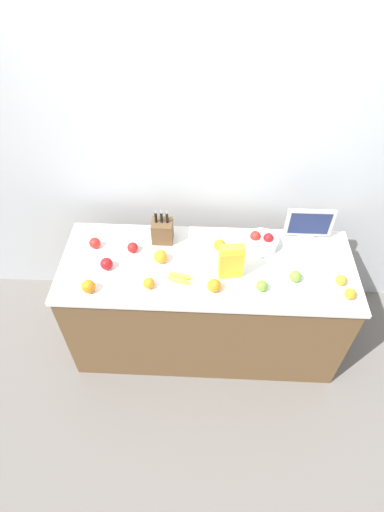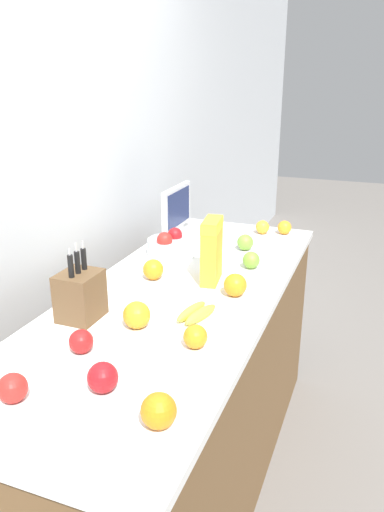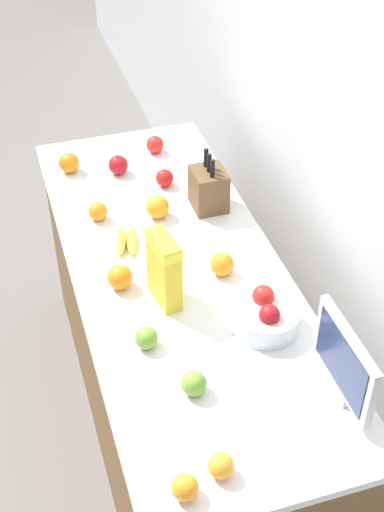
{
  "view_description": "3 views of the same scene",
  "coord_description": "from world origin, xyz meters",
  "px_view_note": "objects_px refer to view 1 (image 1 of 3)",
  "views": [
    {
      "loc": [
        -0.02,
        -1.75,
        2.83
      ],
      "look_at": [
        -0.1,
        -0.05,
        1.03
      ],
      "focal_mm": 28.0,
      "sensor_mm": 36.0,
      "label": 1
    },
    {
      "loc": [
        -1.58,
        -0.67,
        1.67
      ],
      "look_at": [
        0.07,
        -0.03,
        1.02
      ],
      "focal_mm": 35.0,
      "sensor_mm": 36.0,
      "label": 2
    },
    {
      "loc": [
        1.83,
        -0.51,
        2.51
      ],
      "look_at": [
        0.08,
        0.03,
        1.0
      ],
      "focal_mm": 50.0,
      "sensor_mm": 36.0,
      "label": 3
    }
  ],
  "objects_px": {
    "orange_front_center": "(149,283)",
    "orange_front_left": "(341,280)",
    "orange_near_bowl": "(160,257)",
    "orange_by_cereal": "(88,286)",
    "banana_bunch": "(179,278)",
    "apple_middle": "(295,276)",
    "cereal_box": "(231,260)",
    "orange_front_right": "(350,294)",
    "orange_mid_right": "(214,286)",
    "small_monitor": "(309,223)",
    "apple_near_bananas": "(95,243)",
    "fruit_bowl": "(262,242)",
    "apple_by_knife_block": "(262,286)",
    "knife_block": "(162,231)",
    "orange_mid_left": "(220,245)",
    "apple_rightmost": "(133,247)",
    "apple_leftmost": "(107,264)"
  },
  "relations": [
    {
      "from": "orange_front_center",
      "to": "orange_by_cereal",
      "type": "bearing_deg",
      "value": -172.61
    },
    {
      "from": "small_monitor",
      "to": "orange_near_bowl",
      "type": "relative_size",
      "value": 3.57
    },
    {
      "from": "fruit_bowl",
      "to": "orange_mid_left",
      "type": "height_order",
      "value": "fruit_bowl"
    },
    {
      "from": "apple_rightmost",
      "to": "orange_front_center",
      "type": "relative_size",
      "value": 0.98
    },
    {
      "from": "orange_by_cereal",
      "to": "small_monitor",
      "type": "bearing_deg",
      "value": 21.12
    },
    {
      "from": "orange_near_bowl",
      "to": "apple_middle",
      "type": "bearing_deg",
      "value": -8.2
    },
    {
      "from": "small_monitor",
      "to": "apple_near_bananas",
      "type": "distance_m",
      "value": 1.45
    },
    {
      "from": "apple_by_knife_block",
      "to": "knife_block",
      "type": "bearing_deg",
      "value": 147.46
    },
    {
      "from": "apple_rightmost",
      "to": "knife_block",
      "type": "bearing_deg",
      "value": 32.8
    },
    {
      "from": "banana_bunch",
      "to": "apple_middle",
      "type": "height_order",
      "value": "apple_middle"
    },
    {
      "from": "apple_by_knife_block",
      "to": "orange_front_left",
      "type": "distance_m",
      "value": 0.5
    },
    {
      "from": "cereal_box",
      "to": "fruit_bowl",
      "type": "xyz_separation_m",
      "value": [
        0.22,
        0.27,
        -0.09
      ]
    },
    {
      "from": "apple_rightmost",
      "to": "orange_mid_right",
      "type": "height_order",
      "value": "orange_mid_right"
    },
    {
      "from": "orange_by_cereal",
      "to": "orange_front_right",
      "type": "bearing_deg",
      "value": 0.8
    },
    {
      "from": "apple_leftmost",
      "to": "orange_front_left",
      "type": "height_order",
      "value": "apple_leftmost"
    },
    {
      "from": "cereal_box",
      "to": "orange_front_right",
      "type": "bearing_deg",
      "value": -20.07
    },
    {
      "from": "orange_front_right",
      "to": "orange_mid_right",
      "type": "distance_m",
      "value": 0.82
    },
    {
      "from": "apple_by_knife_block",
      "to": "small_monitor",
      "type": "bearing_deg",
      "value": 54.6
    },
    {
      "from": "cereal_box",
      "to": "apple_near_bananas",
      "type": "bearing_deg",
      "value": 158.59
    },
    {
      "from": "orange_mid_left",
      "to": "orange_front_left",
      "type": "relative_size",
      "value": 1.19
    },
    {
      "from": "apple_near_bananas",
      "to": "apple_leftmost",
      "type": "height_order",
      "value": "apple_leftmost"
    },
    {
      "from": "small_monitor",
      "to": "orange_near_bowl",
      "type": "xyz_separation_m",
      "value": [
        -0.99,
        -0.27,
        -0.09
      ]
    },
    {
      "from": "apple_leftmost",
      "to": "orange_mid_left",
      "type": "height_order",
      "value": "orange_mid_left"
    },
    {
      "from": "apple_middle",
      "to": "orange_front_center",
      "type": "xyz_separation_m",
      "value": [
        -0.91,
        -0.1,
        -0.0
      ]
    },
    {
      "from": "fruit_bowl",
      "to": "banana_bunch",
      "type": "distance_m",
      "value": 0.63
    },
    {
      "from": "apple_by_knife_block",
      "to": "orange_by_cereal",
      "type": "distance_m",
      "value": 1.06
    },
    {
      "from": "orange_by_cereal",
      "to": "orange_mid_right",
      "type": "relative_size",
      "value": 1.0
    },
    {
      "from": "cereal_box",
      "to": "apple_middle",
      "type": "distance_m",
      "value": 0.42
    },
    {
      "from": "fruit_bowl",
      "to": "orange_front_center",
      "type": "height_order",
      "value": "fruit_bowl"
    },
    {
      "from": "orange_near_bowl",
      "to": "orange_front_left",
      "type": "distance_m",
      "value": 1.15
    },
    {
      "from": "orange_front_right",
      "to": "banana_bunch",
      "type": "bearing_deg",
      "value": 174.96
    },
    {
      "from": "orange_mid_left",
      "to": "apple_rightmost",
      "type": "bearing_deg",
      "value": -175.86
    },
    {
      "from": "orange_front_center",
      "to": "orange_front_left",
      "type": "relative_size",
      "value": 1.05
    },
    {
      "from": "cereal_box",
      "to": "apple_by_knife_block",
      "type": "xyz_separation_m",
      "value": [
        0.19,
        -0.11,
        -0.1
      ]
    },
    {
      "from": "orange_front_center",
      "to": "orange_front_left",
      "type": "xyz_separation_m",
      "value": [
        1.19,
        0.08,
        -0.0
      ]
    },
    {
      "from": "banana_bunch",
      "to": "apple_rightmost",
      "type": "height_order",
      "value": "apple_rightmost"
    },
    {
      "from": "orange_near_bowl",
      "to": "orange_by_cereal",
      "type": "distance_m",
      "value": 0.49
    },
    {
      "from": "orange_near_bowl",
      "to": "orange_by_cereal",
      "type": "bearing_deg",
      "value": -147.09
    },
    {
      "from": "fruit_bowl",
      "to": "apple_middle",
      "type": "relative_size",
      "value": 2.83
    },
    {
      "from": "fruit_bowl",
      "to": "apple_rightmost",
      "type": "relative_size",
      "value": 2.97
    },
    {
      "from": "small_monitor",
      "to": "orange_front_center",
      "type": "relative_size",
      "value": 4.35
    },
    {
      "from": "small_monitor",
      "to": "orange_mid_left",
      "type": "xyz_separation_m",
      "value": [
        -0.6,
        -0.15,
        -0.09
      ]
    },
    {
      "from": "apple_middle",
      "to": "cereal_box",
      "type": "bearing_deg",
      "value": 176.31
    },
    {
      "from": "small_monitor",
      "to": "orange_mid_right",
      "type": "xyz_separation_m",
      "value": [
        -0.64,
        -0.5,
        -0.09
      ]
    },
    {
      "from": "cereal_box",
      "to": "apple_middle",
      "type": "xyz_separation_m",
      "value": [
        0.41,
        -0.03,
        -0.1
      ]
    },
    {
      "from": "cereal_box",
      "to": "apple_rightmost",
      "type": "bearing_deg",
      "value": 156.03
    },
    {
      "from": "small_monitor",
      "to": "orange_front_center",
      "type": "bearing_deg",
      "value": -154.52
    },
    {
      "from": "small_monitor",
      "to": "orange_front_right",
      "type": "distance_m",
      "value": 0.56
    },
    {
      "from": "knife_block",
      "to": "orange_by_cereal",
      "type": "height_order",
      "value": "knife_block"
    },
    {
      "from": "banana_bunch",
      "to": "orange_by_cereal",
      "type": "height_order",
      "value": "orange_by_cereal"
    }
  ]
}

